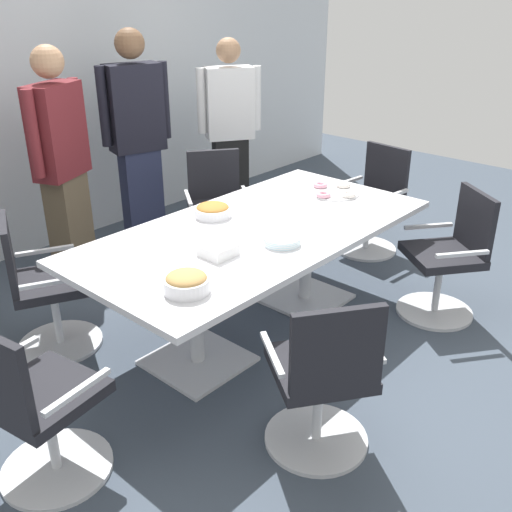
{
  "coord_description": "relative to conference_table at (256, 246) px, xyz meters",
  "views": [
    {
      "loc": [
        -2.62,
        -2.34,
        2.19
      ],
      "look_at": [
        0.0,
        0.0,
        0.55
      ],
      "focal_mm": 41.51,
      "sensor_mm": 36.0,
      "label": 1
    }
  ],
  "objects": [
    {
      "name": "ground_plane",
      "position": [
        0.0,
        0.0,
        -0.63
      ],
      "size": [
        10.0,
        10.0,
        0.01
      ],
      "primitive_type": "cube",
      "color": "#3D4754"
    },
    {
      "name": "back_wall",
      "position": [
        0.0,
        2.4,
        0.77
      ],
      "size": [
        8.0,
        0.1,
        2.8
      ],
      "primitive_type": "cube",
      "color": "silver",
      "rests_on": "ground"
    },
    {
      "name": "conference_table",
      "position": [
        0.0,
        0.0,
        0.0
      ],
      "size": [
        2.4,
        1.2,
        0.75
      ],
      "color": "silver",
      "rests_on": "ground"
    },
    {
      "name": "office_chair_0",
      "position": [
        1.69,
        0.14,
        -0.22
      ],
      "size": [
        0.6,
        0.6,
        0.91
      ],
      "rotation": [
        0.0,
        0.0,
        -4.83
      ],
      "color": "silver",
      "rests_on": "ground"
    },
    {
      "name": "office_chair_1",
      "position": [
        0.65,
        1.02,
        -0.22
      ],
      "size": [
        0.75,
        0.75,
        0.91
      ],
      "rotation": [
        0.0,
        0.0,
        -3.76
      ],
      "color": "silver",
      "rests_on": "ground"
    },
    {
      "name": "office_chair_2",
      "position": [
        -1.06,
        0.85,
        -0.22
      ],
      "size": [
        0.72,
        0.72,
        0.91
      ],
      "rotation": [
        0.0,
        0.0,
        -2.02
      ],
      "color": "silver",
      "rests_on": "ground"
    },
    {
      "name": "office_chair_3",
      "position": [
        -1.69,
        -0.16,
        -0.22
      ],
      "size": [
        0.62,
        0.62,
        0.91
      ],
      "rotation": [
        0.0,
        0.0,
        -1.41
      ],
      "color": "silver",
      "rests_on": "ground"
    },
    {
      "name": "office_chair_4",
      "position": [
        -0.65,
        -1.02,
        -0.22
      ],
      "size": [
        0.75,
        0.75,
        0.91
      ],
      "rotation": [
        0.0,
        0.0,
        -0.62
      ],
      "color": "silver",
      "rests_on": "ground"
    },
    {
      "name": "office_chair_5",
      "position": [
        1.06,
        -0.86,
        -0.22
      ],
      "size": [
        0.76,
        0.76,
        0.91
      ],
      "rotation": [
        0.0,
        0.0,
        0.92
      ],
      "color": "silver",
      "rests_on": "ground"
    },
    {
      "name": "person_standing_1",
      "position": [
        -0.39,
        1.6,
        0.32
      ],
      "size": [
        0.59,
        0.38,
        1.8
      ],
      "rotation": [
        0.0,
        0.0,
        -2.73
      ],
      "color": "brown",
      "rests_on": "ground"
    },
    {
      "name": "person_standing_2",
      "position": [
        0.38,
        1.68,
        0.36
      ],
      "size": [
        0.61,
        0.33,
        1.86
      ],
      "rotation": [
        0.0,
        0.0,
        -3.42
      ],
      "color": "#232842",
      "rests_on": "ground"
    },
    {
      "name": "person_standing_3",
      "position": [
        1.38,
        1.57,
        0.28
      ],
      "size": [
        0.56,
        0.42,
        1.73
      ],
      "rotation": [
        0.0,
        0.0,
        -3.71
      ],
      "color": "black",
      "rests_on": "ground"
    },
    {
      "name": "snack_bowl_cookies",
      "position": [
        -0.87,
        -0.31,
        0.18
      ],
      "size": [
        0.24,
        0.24,
        0.11
      ],
      "color": "white",
      "rests_on": "conference_table"
    },
    {
      "name": "snack_bowl_pretzels",
      "position": [
        -0.04,
        0.35,
        0.17
      ],
      "size": [
        0.25,
        0.25,
        0.09
      ],
      "color": "white",
      "rests_on": "conference_table"
    },
    {
      "name": "donut_platter",
      "position": [
        0.89,
        0.02,
        0.14
      ],
      "size": [
        0.39,
        0.39,
        0.04
      ],
      "color": "white",
      "rests_on": "conference_table"
    },
    {
      "name": "plate_stack",
      "position": [
        -0.09,
        -0.29,
        0.15
      ],
      "size": [
        0.23,
        0.23,
        0.05
      ],
      "color": "white",
      "rests_on": "conference_table"
    },
    {
      "name": "napkin_pile",
      "position": [
        -0.46,
        -0.12,
        0.16
      ],
      "size": [
        0.18,
        0.18,
        0.07
      ],
      "primitive_type": "cube",
      "color": "white",
      "rests_on": "conference_table"
    }
  ]
}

